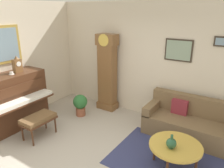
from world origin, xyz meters
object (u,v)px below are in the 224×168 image
object	(u,v)px
couch	(191,123)
piano	(14,101)
grandfather_clock	(107,75)
coffee_table	(175,146)
green_jug	(171,143)
mantel_clock	(17,65)
potted_plant	(80,104)
teacup	(12,73)
piano_bench	(38,119)

from	to	relation	value
couch	piano	bearing A→B (deg)	-153.41
piano	grandfather_clock	size ratio (longest dim) A/B	0.71
coffee_table	green_jug	distance (m)	0.18
coffee_table	mantel_clock	size ratio (longest dim) A/B	2.32
grandfather_clock	couch	bearing A→B (deg)	-4.85
potted_plant	couch	bearing A→B (deg)	11.83
coffee_table	potted_plant	bearing A→B (deg)	166.88
grandfather_clock	coffee_table	world-z (taller)	grandfather_clock
couch	coffee_table	bearing A→B (deg)	-88.71
piano	green_jug	distance (m)	3.54
mantel_clock	green_jug	bearing A→B (deg)	4.36
couch	mantel_clock	world-z (taller)	mantel_clock
coffee_table	grandfather_clock	bearing A→B (deg)	149.57
couch	green_jug	xyz separation A→B (m)	(-0.01, -1.28, 0.23)
green_jug	potted_plant	world-z (taller)	green_jug
grandfather_clock	coffee_table	xyz separation A→B (m)	(2.31, -1.36, -0.54)
couch	teacup	world-z (taller)	teacup
couch	green_jug	world-z (taller)	couch
grandfather_clock	green_jug	distance (m)	2.74
teacup	potted_plant	world-z (taller)	teacup
piano	potted_plant	xyz separation A→B (m)	(0.91, 1.22, -0.31)
grandfather_clock	green_jug	bearing A→B (deg)	-33.10
couch	teacup	bearing A→B (deg)	-153.57
piano	potted_plant	distance (m)	1.55
piano	piano_bench	size ratio (longest dim) A/B	2.06
coffee_table	teacup	size ratio (longest dim) A/B	7.59
piano_bench	potted_plant	distance (m)	1.24
potted_plant	mantel_clock	bearing A→B (deg)	-132.08
mantel_clock	potted_plant	world-z (taller)	mantel_clock
potted_plant	grandfather_clock	bearing A→B (deg)	65.93
teacup	potted_plant	bearing A→B (deg)	53.58
couch	potted_plant	size ratio (longest dim) A/B	3.39
grandfather_clock	green_jug	xyz separation A→B (m)	(2.27, -1.48, -0.42)
grandfather_clock	teacup	xyz separation A→B (m)	(-1.21, -1.93, 0.31)
coffee_table	mantel_clock	world-z (taller)	mantel_clock
mantel_clock	piano_bench	bearing A→B (deg)	-15.58
couch	coffee_table	world-z (taller)	couch
piano	mantel_clock	size ratio (longest dim) A/B	3.79
piano	coffee_table	world-z (taller)	piano
piano_bench	potted_plant	bearing A→B (deg)	86.29
grandfather_clock	couch	size ratio (longest dim) A/B	1.07
grandfather_clock	couch	xyz separation A→B (m)	(2.28, -0.19, -0.65)
piano	couch	xyz separation A→B (m)	(3.52, 1.76, -0.32)
piano	grandfather_clock	xyz separation A→B (m)	(1.24, 1.96, 0.33)
piano_bench	couch	bearing A→B (deg)	33.48
piano_bench	grandfather_clock	size ratio (longest dim) A/B	0.34
potted_plant	piano_bench	bearing A→B (deg)	-93.71
couch	grandfather_clock	bearing A→B (deg)	175.15
teacup	green_jug	xyz separation A→B (m)	(3.47, 0.45, -0.73)
piano	couch	distance (m)	3.95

